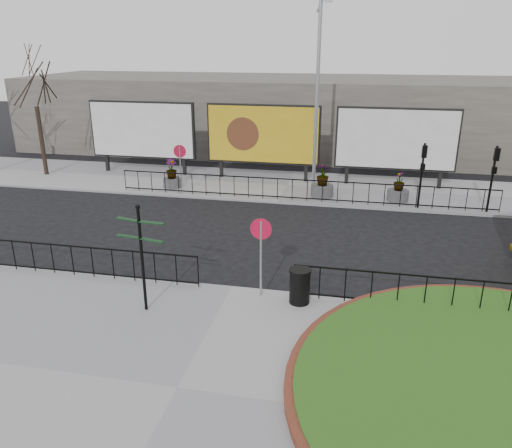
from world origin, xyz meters
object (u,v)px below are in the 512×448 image
(billboard_mid, at_px, (263,135))
(lamp_post, at_px, (317,98))
(planter_b, at_px, (322,185))
(planter_c, at_px, (398,191))
(litter_bin, at_px, (300,286))
(planter_a, at_px, (172,177))
(fingerpost_sign, at_px, (141,248))

(billboard_mid, distance_m, lamp_post, 4.23)
(planter_b, relative_size, planter_c, 1.14)
(litter_bin, relative_size, planter_c, 0.74)
(litter_bin, bearing_deg, planter_a, 126.39)
(litter_bin, xyz_separation_m, planter_c, (3.44, 10.87, -0.05))
(lamp_post, relative_size, planter_b, 5.56)
(fingerpost_sign, bearing_deg, planter_c, 70.77)
(fingerpost_sign, distance_m, planter_a, 12.86)
(planter_a, bearing_deg, fingerpost_sign, -72.78)
(litter_bin, distance_m, planter_c, 11.40)
(fingerpost_sign, distance_m, litter_bin, 4.66)
(litter_bin, bearing_deg, planter_c, 72.44)
(fingerpost_sign, xyz_separation_m, planter_c, (7.71, 12.16, -1.43))
(lamp_post, xyz_separation_m, fingerpost_sign, (-3.57, -12.89, -2.79))
(planter_a, bearing_deg, planter_b, -0.37)
(billboard_mid, relative_size, lamp_post, 0.67)
(lamp_post, bearing_deg, litter_bin, -86.59)
(lamp_post, bearing_deg, billboard_mid, 146.75)
(litter_bin, xyz_separation_m, planter_b, (-0.20, 10.87, 0.05))
(planter_c, bearing_deg, lamp_post, 169.99)
(planter_a, xyz_separation_m, planter_c, (11.49, -0.05, -0.09))
(planter_a, distance_m, planter_c, 11.49)
(fingerpost_sign, height_order, litter_bin, fingerpost_sign)
(fingerpost_sign, relative_size, litter_bin, 2.97)
(planter_b, bearing_deg, litter_bin, -88.95)
(fingerpost_sign, distance_m, planter_c, 14.47)
(fingerpost_sign, relative_size, planter_a, 2.09)
(planter_b, bearing_deg, lamp_post, 124.12)
(fingerpost_sign, height_order, planter_a, fingerpost_sign)
(billboard_mid, relative_size, planter_a, 4.08)
(billboard_mid, height_order, planter_b, billboard_mid)
(lamp_post, distance_m, planter_c, 5.95)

